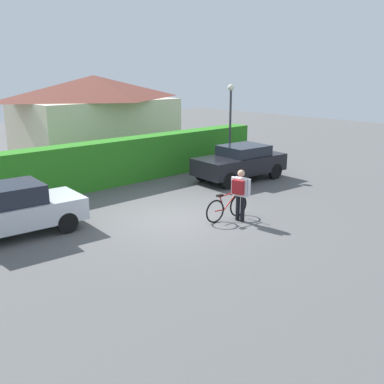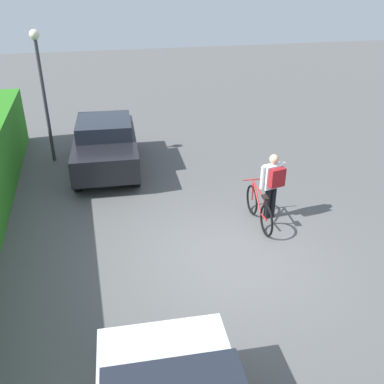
{
  "view_description": "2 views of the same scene",
  "coord_description": "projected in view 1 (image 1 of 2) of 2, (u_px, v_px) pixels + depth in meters",
  "views": [
    {
      "loc": [
        -8.37,
        -9.73,
        4.43
      ],
      "look_at": [
        0.66,
        0.04,
        0.76
      ],
      "focal_mm": 41.16,
      "sensor_mm": 36.0,
      "label": 1
    },
    {
      "loc": [
        -6.46,
        2.59,
        4.99
      ],
      "look_at": [
        1.64,
        0.44,
        0.76
      ],
      "focal_mm": 38.91,
      "sensor_mm": 36.0,
      "label": 2
    }
  ],
  "objects": [
    {
      "name": "person_rider",
      "position": [
        240.0,
        191.0,
        13.17
      ],
      "size": [
        0.42,
        0.64,
        1.59
      ],
      "color": "black",
      "rests_on": "ground"
    },
    {
      "name": "bicycle",
      "position": [
        227.0,
        207.0,
        13.48
      ],
      "size": [
        1.7,
        0.5,
        0.91
      ],
      "color": "black",
      "rests_on": "ground"
    },
    {
      "name": "street_lamp",
      "position": [
        230.0,
        115.0,
        19.61
      ],
      "size": [
        0.28,
        0.28,
        3.86
      ],
      "color": "#38383D",
      "rests_on": "ground"
    },
    {
      "name": "hedge_row",
      "position": [
        91.0,
        166.0,
        16.88
      ],
      "size": [
        17.34,
        0.9,
        1.79
      ],
      "primitive_type": "cube",
      "color": "#2A7B1E",
      "rests_on": "ground"
    },
    {
      "name": "parked_car_near",
      "position": [
        7.0,
        211.0,
        11.99
      ],
      "size": [
        4.21,
        1.96,
        1.46
      ],
      "color": "silver",
      "rests_on": "ground"
    },
    {
      "name": "ground_plane",
      "position": [
        177.0,
        220.0,
        13.55
      ],
      "size": [
        60.0,
        60.0,
        0.0
      ],
      "primitive_type": "plane",
      "color": "#535353"
    },
    {
      "name": "parked_car_far",
      "position": [
        240.0,
        162.0,
        18.28
      ],
      "size": [
        4.06,
        2.06,
        1.45
      ],
      "color": "black",
      "rests_on": "ground"
    },
    {
      "name": "house_distant",
      "position": [
        95.0,
        115.0,
        23.24
      ],
      "size": [
        8.07,
        5.25,
        4.21
      ],
      "color": "beige",
      "rests_on": "ground"
    }
  ]
}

